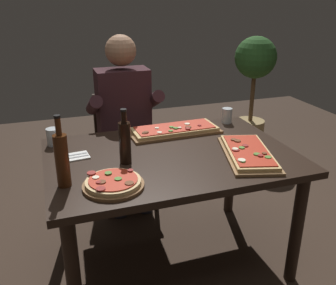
% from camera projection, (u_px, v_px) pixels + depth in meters
% --- Properties ---
extents(ground_plane, '(6.40, 6.40, 0.00)m').
position_uv_depth(ground_plane, '(170.00, 258.00, 2.41)').
color(ground_plane, '#38281E').
extents(dining_table, '(1.40, 0.96, 0.74)m').
position_uv_depth(dining_table, '(171.00, 169.00, 2.17)').
color(dining_table, black).
rests_on(dining_table, ground_plane).
extents(pizza_rectangular_front, '(0.60, 0.26, 0.05)m').
position_uv_depth(pizza_rectangular_front, '(175.00, 130.00, 2.44)').
color(pizza_rectangular_front, brown).
rests_on(pizza_rectangular_front, dining_table).
extents(pizza_rectangular_left, '(0.39, 0.57, 0.05)m').
position_uv_depth(pizza_rectangular_left, '(248.00, 153.00, 2.09)').
color(pizza_rectangular_left, olive).
rests_on(pizza_rectangular_left, dining_table).
extents(pizza_round_far, '(0.29, 0.29, 0.05)m').
position_uv_depth(pizza_round_far, '(113.00, 183.00, 1.76)').
color(pizza_round_far, brown).
rests_on(pizza_round_far, dining_table).
extents(wine_bottle_dark, '(0.07, 0.07, 0.35)m').
position_uv_depth(wine_bottle_dark, '(62.00, 159.00, 1.73)').
color(wine_bottle_dark, '#47230F').
rests_on(wine_bottle_dark, dining_table).
extents(oil_bottle_amber, '(0.06, 0.06, 0.30)m').
position_uv_depth(oil_bottle_amber, '(125.00, 141.00, 1.98)').
color(oil_bottle_amber, black).
rests_on(oil_bottle_amber, dining_table).
extents(tumbler_near_camera, '(0.08, 0.08, 0.10)m').
position_uv_depth(tumbler_near_camera, '(53.00, 137.00, 2.24)').
color(tumbler_near_camera, silver).
rests_on(tumbler_near_camera, dining_table).
extents(tumbler_far_side, '(0.07, 0.07, 0.11)m').
position_uv_depth(tumbler_far_side, '(227.00, 116.00, 2.62)').
color(tumbler_far_side, silver).
rests_on(tumbler_far_side, dining_table).
extents(napkin_cutlery_set, '(0.19, 0.13, 0.01)m').
position_uv_depth(napkin_cutlery_set, '(73.00, 157.00, 2.08)').
color(napkin_cutlery_set, white).
rests_on(napkin_cutlery_set, dining_table).
extents(diner_chair, '(0.44, 0.44, 0.87)m').
position_uv_depth(diner_chair, '(123.00, 143.00, 2.95)').
color(diner_chair, black).
rests_on(diner_chair, ground_plane).
extents(seated_diner, '(0.53, 0.41, 1.33)m').
position_uv_depth(seated_diner, '(125.00, 117.00, 2.75)').
color(seated_diner, '#23232D').
rests_on(seated_diner, ground_plane).
extents(potted_plant_corner, '(0.43, 0.43, 1.19)m').
position_uv_depth(potted_plant_corner, '(254.00, 80.00, 3.89)').
color(potted_plant_corner, tan).
rests_on(potted_plant_corner, ground_plane).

